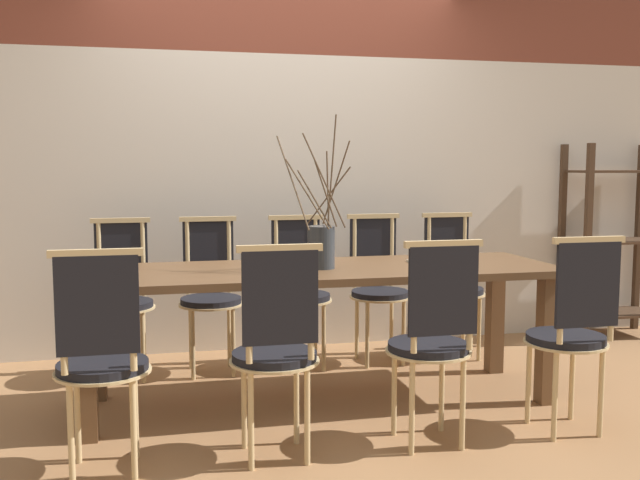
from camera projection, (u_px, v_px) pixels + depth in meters
name	position (u px, v px, depth m)	size (l,w,h in m)	color
ground_plane	(320.00, 401.00, 3.93)	(16.00, 16.00, 0.00)	#9E7047
wall_rear	(280.00, 121.00, 4.97)	(12.00, 0.06, 3.20)	beige
dining_table	(320.00, 286.00, 3.86)	(2.60, 0.82, 0.74)	brown
chair_near_leftend	(101.00, 354.00, 2.92)	(0.40, 0.40, 0.97)	black
chair_near_left	(276.00, 344.00, 3.08)	(0.40, 0.40, 0.97)	black
chair_near_center	(433.00, 335.00, 3.24)	(0.40, 0.40, 0.97)	black
chair_near_right	(572.00, 327.00, 3.40)	(0.40, 0.40, 0.97)	black
chair_far_leftend	(122.00, 292.00, 4.34)	(0.40, 0.40, 0.97)	black
chair_far_left	(210.00, 289.00, 4.46)	(0.40, 0.40, 0.97)	black
chair_far_center	(299.00, 285.00, 4.59)	(0.40, 0.40, 0.97)	black
chair_far_right	(378.00, 282.00, 4.70)	(0.40, 0.40, 0.97)	black
chair_far_rightend	(452.00, 279.00, 4.82)	(0.40, 0.40, 0.97)	black
vase_centerpiece	(321.00, 244.00, 3.80)	(0.40, 0.40, 0.81)	#33383D
book_stack	(433.00, 260.00, 4.03)	(0.26, 0.20, 0.03)	beige
shelving_rack	(614.00, 242.00, 5.36)	(0.72, 0.38, 1.45)	#422D1E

